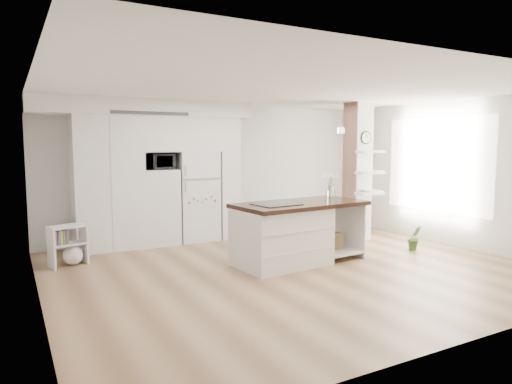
% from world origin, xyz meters
% --- Properties ---
extents(floor, '(7.00, 6.00, 0.01)m').
position_xyz_m(floor, '(0.00, 0.00, 0.00)').
color(floor, '#A37F58').
rests_on(floor, ground).
extents(room, '(7.04, 6.04, 2.72)m').
position_xyz_m(room, '(0.00, 0.00, 1.86)').
color(room, white).
rests_on(room, ground).
extents(cabinet_wall, '(4.00, 0.71, 2.70)m').
position_xyz_m(cabinet_wall, '(-1.45, 2.67, 1.51)').
color(cabinet_wall, white).
rests_on(cabinet_wall, floor).
extents(refrigerator, '(0.78, 0.69, 1.75)m').
position_xyz_m(refrigerator, '(-0.53, 2.68, 0.88)').
color(refrigerator, white).
rests_on(refrigerator, floor).
extents(column, '(0.69, 0.90, 2.70)m').
position_xyz_m(column, '(2.38, 1.13, 1.35)').
color(column, silver).
rests_on(column, floor).
extents(window, '(0.00, 2.40, 2.40)m').
position_xyz_m(window, '(3.48, 0.30, 1.50)').
color(window, white).
rests_on(window, room).
extents(pendant_light, '(0.12, 0.12, 0.10)m').
position_xyz_m(pendant_light, '(1.70, 0.15, 2.12)').
color(pendant_light, white).
rests_on(pendant_light, room).
extents(kitchen_island, '(2.24, 1.22, 1.54)m').
position_xyz_m(kitchen_island, '(0.07, 0.26, 0.50)').
color(kitchen_island, white).
rests_on(kitchen_island, floor).
extents(bookshelf, '(0.60, 0.45, 0.64)m').
position_xyz_m(bookshelf, '(-2.98, 1.82, 0.28)').
color(bookshelf, white).
rests_on(bookshelf, floor).
extents(floor_plant_a, '(0.29, 0.26, 0.45)m').
position_xyz_m(floor_plant_a, '(2.58, -0.03, 0.22)').
color(floor_plant_a, '#386729').
rests_on(floor_plant_a, floor).
extents(floor_plant_b, '(0.27, 0.27, 0.48)m').
position_xyz_m(floor_plant_b, '(3.00, 2.50, 0.24)').
color(floor_plant_b, '#386729').
rests_on(floor_plant_b, floor).
extents(microwave, '(0.54, 0.37, 0.30)m').
position_xyz_m(microwave, '(-1.27, 2.62, 1.57)').
color(microwave, '#2D2D2D').
rests_on(microwave, cabinet_wall).
extents(shelf_plant, '(0.27, 0.23, 0.30)m').
position_xyz_m(shelf_plant, '(2.63, 1.30, 1.52)').
color(shelf_plant, '#386729').
rests_on(shelf_plant, column).
extents(decor_bowl, '(0.22, 0.22, 0.05)m').
position_xyz_m(decor_bowl, '(2.30, 0.90, 1.00)').
color(decor_bowl, white).
rests_on(decor_bowl, column).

